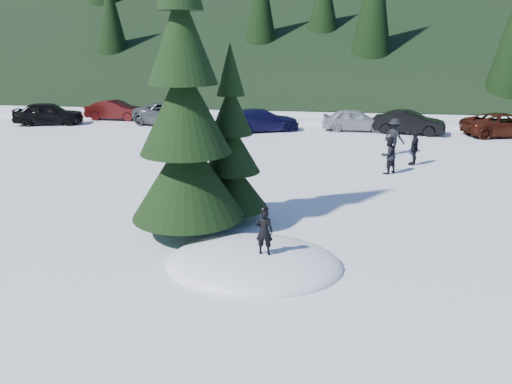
# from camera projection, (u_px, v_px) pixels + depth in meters

# --- Properties ---
(ground) EXTENTS (200.00, 200.00, 0.00)m
(ground) POSITION_uv_depth(u_px,v_px,m) (254.00, 265.00, 12.55)
(ground) COLOR white
(ground) RESTS_ON ground
(snow_mound) EXTENTS (4.48, 3.52, 0.96)m
(snow_mound) POSITION_uv_depth(u_px,v_px,m) (254.00, 265.00, 12.55)
(snow_mound) COLOR white
(snow_mound) RESTS_ON ground
(spruce_tall) EXTENTS (3.20, 3.20, 8.60)m
(spruce_tall) POSITION_uv_depth(u_px,v_px,m) (185.00, 120.00, 13.60)
(spruce_tall) COLOR black
(spruce_tall) RESTS_ON ground
(spruce_short) EXTENTS (2.20, 2.20, 5.37)m
(spruce_short) POSITION_uv_depth(u_px,v_px,m) (232.00, 154.00, 15.13)
(spruce_short) COLOR black
(spruce_short) RESTS_ON ground
(child_skier) EXTENTS (0.43, 0.29, 1.14)m
(child_skier) POSITION_uv_depth(u_px,v_px,m) (264.00, 232.00, 11.87)
(child_skier) COLOR black
(child_skier) RESTS_ON snow_mound
(adult_0) EXTENTS (0.97, 0.95, 1.58)m
(adult_0) POSITION_uv_depth(u_px,v_px,m) (388.00, 155.00, 20.86)
(adult_0) COLOR black
(adult_0) RESTS_ON ground
(adult_1) EXTENTS (0.71, 0.98, 1.55)m
(adult_1) POSITION_uv_depth(u_px,v_px,m) (414.00, 148.00, 22.30)
(adult_1) COLOR black
(adult_1) RESTS_ON ground
(adult_2) EXTENTS (1.27, 1.26, 1.76)m
(adult_2) POSITION_uv_depth(u_px,v_px,m) (394.00, 136.00, 24.37)
(adult_2) COLOR black
(adult_2) RESTS_ON ground
(car_0) EXTENTS (4.69, 2.86, 1.49)m
(car_0) POSITION_uv_depth(u_px,v_px,m) (48.00, 113.00, 32.95)
(car_0) COLOR black
(car_0) RESTS_ON ground
(car_1) EXTENTS (4.08, 1.44, 1.34)m
(car_1) POSITION_uv_depth(u_px,v_px,m) (115.00, 110.00, 34.94)
(car_1) COLOR #390B0A
(car_1) RESTS_ON ground
(car_2) EXTENTS (5.96, 4.48, 1.50)m
(car_2) POSITION_uv_depth(u_px,v_px,m) (173.00, 114.00, 32.44)
(car_2) COLOR #4B4D52
(car_2) RESTS_ON ground
(car_3) EXTENTS (5.06, 3.64, 1.36)m
(car_3) POSITION_uv_depth(u_px,v_px,m) (262.00, 120.00, 30.61)
(car_3) COLOR black
(car_3) RESTS_ON ground
(car_4) EXTENTS (3.98, 1.63, 1.35)m
(car_4) POSITION_uv_depth(u_px,v_px,m) (355.00, 120.00, 30.69)
(car_4) COLOR #989BA1
(car_4) RESTS_ON ground
(car_5) EXTENTS (4.36, 2.25, 1.37)m
(car_5) POSITION_uv_depth(u_px,v_px,m) (409.00, 122.00, 29.75)
(car_5) COLOR black
(car_5) RESTS_ON ground
(car_6) EXTENTS (5.17, 3.21, 1.34)m
(car_6) POSITION_uv_depth(u_px,v_px,m) (505.00, 125.00, 28.97)
(car_6) COLOR #39130A
(car_6) RESTS_ON ground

